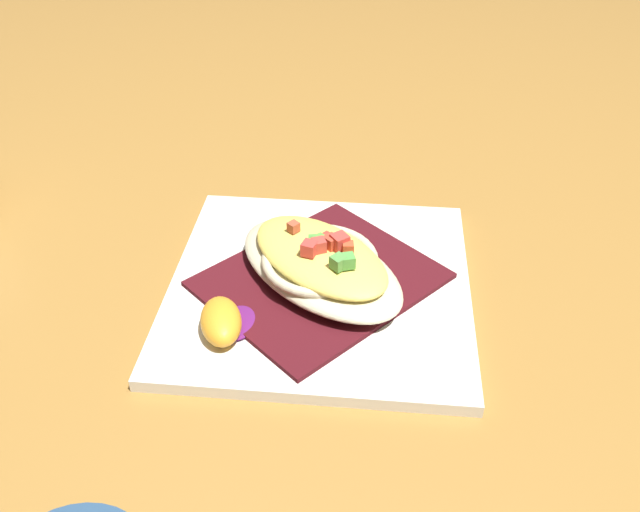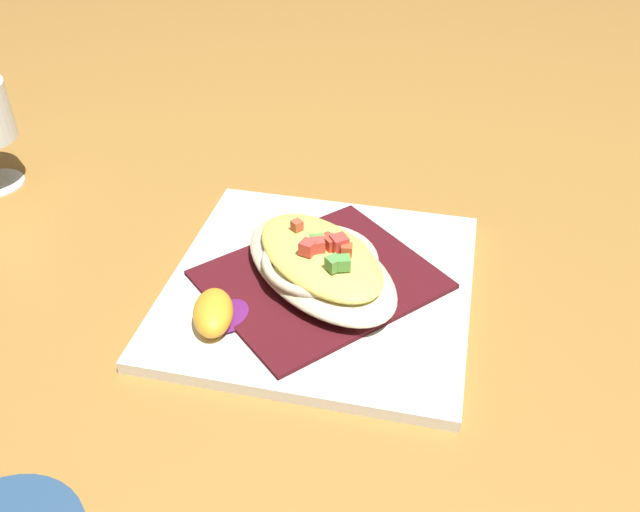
{
  "view_description": "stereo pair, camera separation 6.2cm",
  "coord_description": "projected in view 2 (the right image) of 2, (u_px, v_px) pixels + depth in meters",
  "views": [
    {
      "loc": [
        -0.49,
        -0.08,
        0.42
      ],
      "look_at": [
        0.0,
        0.0,
        0.04
      ],
      "focal_mm": 38.45,
      "sensor_mm": 36.0,
      "label": 1
    },
    {
      "loc": [
        -0.48,
        -0.14,
        0.42
      ],
      "look_at": [
        0.0,
        0.0,
        0.04
      ],
      "focal_mm": 38.45,
      "sensor_mm": 36.0,
      "label": 2
    }
  ],
  "objects": [
    {
      "name": "ground_plane",
      "position": [
        320.0,
        291.0,
        0.65
      ],
      "size": [
        2.6,
        2.6,
        0.0
      ],
      "primitive_type": "plane",
      "color": "olive"
    },
    {
      "name": "square_plate",
      "position": [
        320.0,
        286.0,
        0.65
      ],
      "size": [
        0.3,
        0.3,
        0.01
      ],
      "primitive_type": "cube",
      "rotation": [
        0.0,
        0.0,
        0.06
      ],
      "color": "white",
      "rests_on": "ground_plane"
    },
    {
      "name": "folded_napkin",
      "position": [
        320.0,
        280.0,
        0.64
      ],
      "size": [
        0.26,
        0.25,
        0.0
      ],
      "primitive_type": "cube",
      "rotation": [
        0.0,
        0.0,
        0.9
      ],
      "color": "#451016",
      "rests_on": "square_plate"
    },
    {
      "name": "gratin_dish",
      "position": [
        320.0,
        262.0,
        0.63
      ],
      "size": [
        0.2,
        0.21,
        0.05
      ],
      "color": "beige",
      "rests_on": "folded_napkin"
    },
    {
      "name": "orange_garnish",
      "position": [
        216.0,
        313.0,
        0.59
      ],
      "size": [
        0.07,
        0.06,
        0.03
      ],
      "color": "#5C1A60",
      "rests_on": "square_plate"
    }
  ]
}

